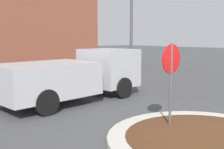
# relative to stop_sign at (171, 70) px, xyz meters

# --- Properties ---
(ground_plane) EXTENTS (120.00, 120.00, 0.00)m
(ground_plane) POSITION_rel_stop_sign_xyz_m (-0.17, -1.22, -1.68)
(ground_plane) COLOR #474749
(traffic_island) EXTENTS (4.88, 4.88, 0.15)m
(traffic_island) POSITION_rel_stop_sign_xyz_m (-0.17, -1.22, -1.60)
(traffic_island) COLOR #BCB7AD
(traffic_island) RESTS_ON ground_plane
(stop_sign) EXTENTS (0.80, 0.07, 2.39)m
(stop_sign) POSITION_rel_stop_sign_xyz_m (0.00, 0.00, 0.00)
(stop_sign) COLOR #4C4C51
(stop_sign) RESTS_ON ground_plane
(utility_truck) EXTENTS (6.10, 2.52, 2.03)m
(utility_truck) POSITION_rel_stop_sign_xyz_m (0.23, 4.76, -0.62)
(utility_truck) COLOR #B2B2B7
(utility_truck) RESTS_ON ground_plane
(light_pole) EXTENTS (0.70, 0.30, 5.95)m
(light_pole) POSITION_rel_stop_sign_xyz_m (5.35, 6.38, 1.84)
(light_pole) COLOR #4C4C51
(light_pole) RESTS_ON ground_plane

